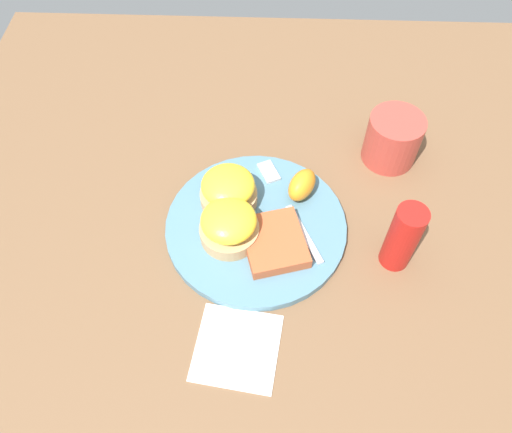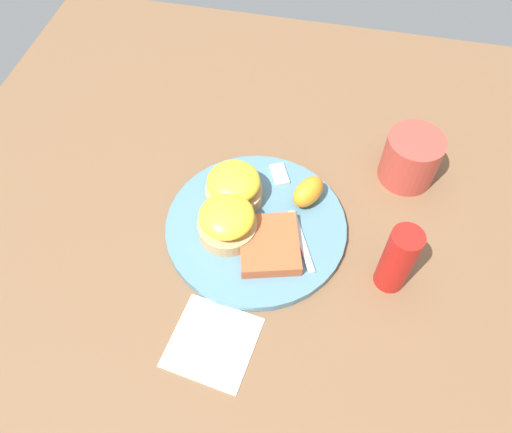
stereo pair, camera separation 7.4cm
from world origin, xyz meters
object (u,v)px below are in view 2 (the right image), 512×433
object	(u,v)px
hashbrown_patty	(269,244)
fork	(290,207)
orange_wedge	(308,192)
condiment_bottle	(398,260)
sandwich_benedict_right	(227,221)
cup	(411,158)
sandwich_benedict_left	(234,187)

from	to	relation	value
hashbrown_patty	fork	distance (m)	0.08
orange_wedge	condiment_bottle	size ratio (longest dim) A/B	0.51
hashbrown_patty	condiment_bottle	size ratio (longest dim) A/B	0.83
hashbrown_patty	sandwich_benedict_right	bearing A→B (deg)	77.69
orange_wedge	cup	bearing A→B (deg)	-57.06
sandwich_benedict_left	condiment_bottle	size ratio (longest dim) A/B	0.75
sandwich_benedict_left	sandwich_benedict_right	world-z (taller)	same
fork	orange_wedge	bearing A→B (deg)	-48.68
cup	orange_wedge	bearing A→B (deg)	122.94
sandwich_benedict_right	hashbrown_patty	bearing A→B (deg)	-102.31
sandwich_benedict_right	fork	xyz separation A→B (m)	(0.06, -0.08, -0.03)
condiment_bottle	fork	bearing A→B (deg)	61.87
hashbrown_patty	fork	size ratio (longest dim) A/B	0.50
sandwich_benedict_left	condiment_bottle	world-z (taller)	condiment_bottle
cup	condiment_bottle	world-z (taller)	condiment_bottle
fork	cup	size ratio (longest dim) A/B	1.64
sandwich_benedict_left	fork	distance (m)	0.09
orange_wedge	condiment_bottle	xyz separation A→B (m)	(-0.11, -0.14, 0.02)
fork	hashbrown_patty	bearing A→B (deg)	167.13
sandwich_benedict_right	hashbrown_patty	size ratio (longest dim) A/B	0.90
orange_wedge	fork	distance (m)	0.04
sandwich_benedict_right	sandwich_benedict_left	bearing A→B (deg)	4.76
hashbrown_patty	cup	bearing A→B (deg)	-44.36
fork	sandwich_benedict_left	bearing A→B (deg)	89.82
sandwich_benedict_left	hashbrown_patty	bearing A→B (deg)	-137.48
sandwich_benedict_right	fork	world-z (taller)	sandwich_benedict_right
orange_wedge	cup	xyz separation A→B (m)	(0.10, -0.15, 0.01)
orange_wedge	fork	xyz separation A→B (m)	(-0.02, 0.02, -0.02)
cup	condiment_bottle	xyz separation A→B (m)	(-0.20, 0.01, 0.02)
hashbrown_patty	cup	world-z (taller)	cup
sandwich_benedict_right	fork	size ratio (longest dim) A/B	0.45
orange_wedge	cup	size ratio (longest dim) A/B	0.50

